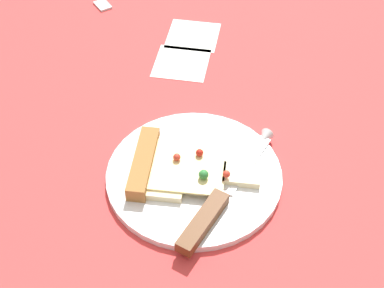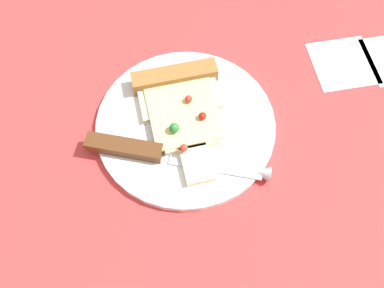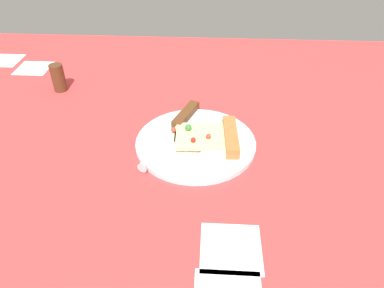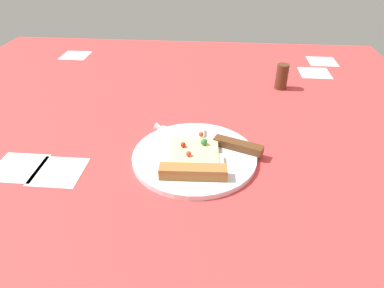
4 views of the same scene
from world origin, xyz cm
name	(u,v)px [view 1 (image 1 of 4)]	position (x,y,z in cm)	size (l,w,h in cm)	color
ground_plane	(260,147)	(0.03, 0.00, -1.50)	(137.84, 137.84, 3.00)	#D13838
plate	(195,176)	(-8.38, -8.97, 0.54)	(24.27, 24.27, 1.07)	silver
pizza_slice	(177,168)	(-10.95, -9.10, 1.87)	(17.75, 12.11, 2.64)	beige
knife	(222,198)	(-4.15, -13.19, 1.68)	(10.54, 23.17, 2.45)	silver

